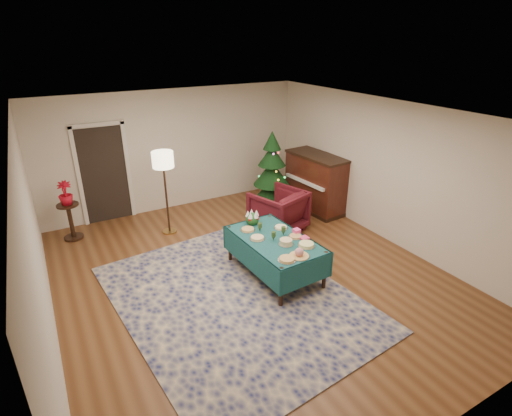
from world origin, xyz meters
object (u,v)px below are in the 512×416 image
buffet_table (275,246)px  armchair (278,209)px  gift_box (297,232)px  piano (316,183)px  christmas_tree (272,175)px  side_table (71,222)px  floor_lamp (163,165)px  potted_plant (66,198)px

buffet_table → armchair: 1.65m
gift_box → piano: size_ratio=0.07×
gift_box → piano: bearing=45.7°
christmas_tree → gift_box: bearing=-112.4°
side_table → gift_box: bearing=-44.1°
armchair → floor_lamp: bearing=-44.6°
buffet_table → gift_box: (0.41, -0.04, 0.18)m
armchair → side_table: size_ratio=1.31×
floor_lamp → buffet_table: bearing=-66.3°
buffet_table → potted_plant: potted_plant is taller
floor_lamp → piano: size_ratio=1.10×
buffet_table → gift_box: size_ratio=16.51×
christmas_tree → piano: (0.86, -0.52, -0.19)m
potted_plant → gift_box: bearing=-44.1°
armchair → buffet_table: bearing=38.2°
buffet_table → side_table: (-2.81, 3.08, -0.18)m
gift_box → christmas_tree: 2.65m
floor_lamp → side_table: size_ratio=2.32×
side_table → christmas_tree: size_ratio=0.40×
potted_plant → christmas_tree: christmas_tree is taller
buffet_table → piano: piano is taller
christmas_tree → piano: size_ratio=1.18×
buffet_table → christmas_tree: (1.42, 2.41, 0.28)m
gift_box → potted_plant: (-3.22, 3.12, 0.15)m
gift_box → floor_lamp: 2.93m
floor_lamp → piano: 3.47m
gift_box → christmas_tree: (1.01, 2.45, 0.10)m
gift_box → floor_lamp: (-1.46, 2.43, 0.73)m
gift_box → armchair: (0.53, 1.40, -0.24)m
armchair → floor_lamp: size_ratio=0.57×
piano → potted_plant: bearing=166.8°
floor_lamp → christmas_tree: 2.55m
armchair → christmas_tree: size_ratio=0.53×
floor_lamp → potted_plant: size_ratio=3.69×
buffet_table → armchair: armchair is taller
floor_lamp → armchair: bearing=-27.5°
armchair → side_table: 4.13m
floor_lamp → side_table: bearing=158.7°
buffet_table → armchair: bearing=55.3°
armchair → gift_box: bearing=52.0°
gift_box → potted_plant: size_ratio=0.23×
armchair → christmas_tree: (0.48, 1.05, 0.34)m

